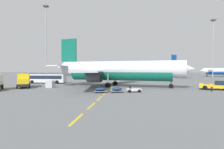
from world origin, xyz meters
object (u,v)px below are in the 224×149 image
object	(u,v)px
apron_light_mast_near	(46,35)
airliner_mid_left	(158,70)
ground_crew_worker	(212,86)
apron_shuttle_bus	(46,77)
baggage_train	(117,90)
uld_cargo_container	(50,84)
airliner_far_center	(88,71)
apron_light_mast_far	(213,42)
catering_truck	(24,80)
airliner_foreground	(117,70)
pushback_tug	(216,85)

from	to	relation	value
apron_light_mast_near	airliner_mid_left	bearing A→B (deg)	29.30
ground_crew_worker	apron_shuttle_bus	bearing A→B (deg)	157.45
baggage_train	uld_cargo_container	size ratio (longest dim) A/B	5.21
airliner_mid_left	uld_cargo_container	distance (m)	66.34
airliner_far_center	ground_crew_worker	xyz separation A→B (m)	(41.20, -74.94, -2.14)
apron_shuttle_bus	apron_light_mast_near	distance (m)	26.01
baggage_train	apron_light_mast_far	bearing A→B (deg)	54.43
catering_truck	apron_light_mast_near	size ratio (longest dim) A/B	0.25
airliner_foreground	uld_cargo_container	bearing A→B (deg)	-165.24
airliner_foreground	pushback_tug	xyz separation A→B (m)	(20.82, -5.02, -3.05)
apron_shuttle_bus	ground_crew_worker	bearing A→B (deg)	-22.55
airliner_far_center	uld_cargo_container	size ratio (longest dim) A/B	15.69
apron_shuttle_bus	catering_truck	size ratio (longest dim) A/B	1.65
airliner_far_center	baggage_train	size ratio (longest dim) A/B	3.02
airliner_far_center	uld_cargo_container	bearing A→B (deg)	-84.05
airliner_mid_left	apron_light_mast_near	size ratio (longest dim) A/B	1.01
airliner_far_center	apron_shuttle_bus	distance (m)	58.02
uld_cargo_container	apron_light_mast_far	xyz separation A→B (m)	(53.49, 44.75, 15.03)
baggage_train	apron_light_mast_far	xyz separation A→B (m)	(37.49, 52.41, 15.31)
catering_truck	uld_cargo_container	distance (m)	6.16
catering_truck	uld_cargo_container	bearing A→B (deg)	5.33
airliner_mid_left	catering_truck	bearing A→B (deg)	-123.10
airliner_mid_left	ground_crew_worker	size ratio (longest dim) A/B	17.27
apron_shuttle_bus	baggage_train	xyz separation A→B (m)	(22.96, -20.45, -1.23)
airliner_far_center	apron_light_mast_near	world-z (taller)	apron_light_mast_near
airliner_mid_left	ground_crew_worker	xyz separation A→B (m)	(1.73, -62.12, -2.95)
airliner_far_center	apron_light_mast_far	xyz separation A→B (m)	(60.86, -26.04, 12.71)
apron_shuttle_bus	uld_cargo_container	bearing A→B (deg)	-61.43
baggage_train	airliner_far_center	bearing A→B (deg)	106.59
airliner_foreground	ground_crew_worker	distance (m)	20.58
airliner_mid_left	apron_shuttle_bus	size ratio (longest dim) A/B	2.46
catering_truck	apron_light_mast_near	world-z (taller)	apron_light_mast_near
uld_cargo_container	airliner_foreground	bearing A→B (deg)	14.76
airliner_mid_left	apron_shuttle_bus	world-z (taller)	airliner_mid_left
airliner_mid_left	apron_shuttle_bus	xyz separation A→B (m)	(-39.06, -45.19, -2.19)
apron_light_mast_far	airliner_foreground	bearing A→B (deg)	-133.24
apron_shuttle_bus	apron_light_mast_far	xyz separation A→B (m)	(60.45, 31.96, 14.08)
apron_light_mast_near	airliner_far_center	bearing A→B (deg)	78.69
airliner_foreground	pushback_tug	distance (m)	21.63
uld_cargo_container	airliner_mid_left	bearing A→B (deg)	61.03
airliner_foreground	airliner_far_center	distance (m)	70.49
airliner_mid_left	apron_light_mast_near	xyz separation A→B (m)	(-47.35, -26.57, 13.98)
baggage_train	apron_light_mast_far	world-z (taller)	apron_light_mast_far
airliner_foreground	airliner_mid_left	size ratio (longest dim) A/B	1.16
catering_truck	ground_crew_worker	xyz separation A→B (m)	(39.89, -3.59, -0.66)
ground_crew_worker	apron_light_mast_near	distance (m)	62.92
airliner_mid_left	catering_truck	xyz separation A→B (m)	(-38.16, -58.54, -2.29)
apron_light_mast_near	airliner_foreground	bearing A→B (deg)	-42.03
ground_crew_worker	apron_light_mast_far	distance (m)	54.76
pushback_tug	apron_shuttle_bus	distance (m)	45.12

